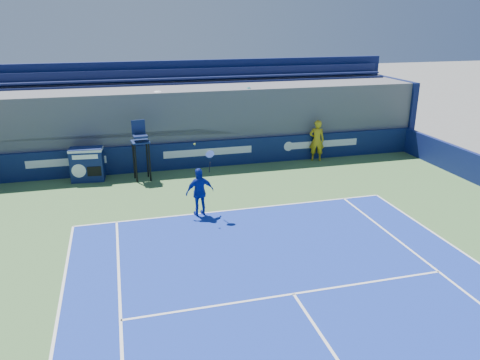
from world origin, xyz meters
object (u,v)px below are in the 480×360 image
object	(u,v)px
ball_person	(317,140)
umpire_chair	(140,144)
tennis_player	(200,192)
match_clock	(87,163)

from	to	relation	value
ball_person	umpire_chair	size ratio (longest dim) A/B	0.78
ball_person	umpire_chair	xyz separation A→B (m)	(-8.10, -0.69, 0.55)
umpire_chair	tennis_player	bearing A→B (deg)	-68.88
match_clock	umpire_chair	distance (m)	2.35
ball_person	match_clock	size ratio (longest dim) A/B	1.38
umpire_chair	tennis_player	distance (m)	4.66
match_clock	umpire_chair	xyz separation A→B (m)	(2.17, -0.43, 0.79)
ball_person	tennis_player	bearing A→B (deg)	56.47
umpire_chair	match_clock	bearing A→B (deg)	168.72
ball_person	tennis_player	world-z (taller)	tennis_player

